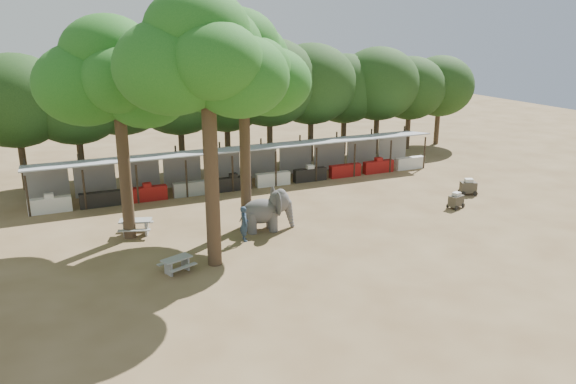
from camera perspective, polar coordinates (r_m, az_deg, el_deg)
name	(u,v)px	position (r m, az deg, el deg)	size (l,w,h in m)	color
ground	(351,258)	(26.60, 6.41, -6.72)	(100.00, 100.00, 0.00)	brown
vendor_stalls	(248,168)	(38.15, -4.04, 2.49)	(28.00, 2.99, 2.80)	#95979D
yard_tree_left	(113,75)	(28.44, -17.36, 11.28)	(7.10, 6.90, 11.02)	#332316
yard_tree_center	(202,57)	(24.05, -8.71, 13.38)	(7.10, 6.90, 12.04)	#332316
yard_tree_back	(239,65)	(28.80, -4.97, 12.69)	(7.10, 6.90, 11.36)	#332316
backdrop_trees	(223,95)	(42.17, -6.62, 9.78)	(46.46, 5.95, 8.33)	#332316
elephant	(268,210)	(29.66, -2.08, -1.84)	(2.94, 2.21, 2.20)	#474444
handler	(244,224)	(28.30, -4.46, -3.21)	(0.65, 0.44, 1.82)	#26384C
picnic_table_near	(177,263)	(25.37, -11.23, -7.07)	(1.68, 1.60, 0.67)	gray
picnic_table_far	(136,225)	(30.17, -15.21, -3.25)	(2.00, 1.89, 0.82)	gray
cart_front	(456,200)	(34.79, 16.70, -0.81)	(1.14, 0.91, 0.97)	#363026
cart_back	(468,187)	(37.76, 17.84, 0.52)	(1.27, 1.07, 1.05)	#363026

